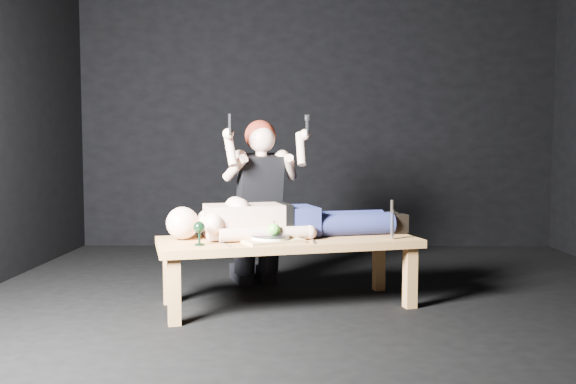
# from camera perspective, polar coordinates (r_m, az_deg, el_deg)

# --- Properties ---
(ground) EXTENTS (5.00, 5.00, 0.00)m
(ground) POSITION_cam_1_polar(r_m,az_deg,el_deg) (3.96, 3.95, -10.98)
(ground) COLOR black
(ground) RESTS_ON ground
(back_wall) EXTENTS (5.00, 0.00, 5.00)m
(back_wall) POSITION_cam_1_polar(r_m,az_deg,el_deg) (6.34, 2.74, 8.31)
(back_wall) COLOR black
(back_wall) RESTS_ON ground
(table) EXTENTS (1.79, 1.06, 0.45)m
(table) POSITION_cam_1_polar(r_m,az_deg,el_deg) (3.94, -0.01, -7.70)
(table) COLOR #AB8442
(table) RESTS_ON ground
(lying_man) EXTENTS (1.79, 0.96, 0.27)m
(lying_man) POSITION_cam_1_polar(r_m,az_deg,el_deg) (3.99, 0.35, -2.32)
(lying_man) COLOR #D8A98F
(lying_man) RESTS_ON table
(kneeling_woman) EXTENTS (0.89, 0.94, 1.28)m
(kneeling_woman) POSITION_cam_1_polar(r_m,az_deg,el_deg) (4.47, -2.97, -0.90)
(kneeling_woman) COLOR black
(kneeling_woman) RESTS_ON ground
(serving_tray) EXTENTS (0.44, 0.40, 0.02)m
(serving_tray) POSITION_cam_1_polar(r_m,az_deg,el_deg) (3.72, -1.67, -4.68)
(serving_tray) COLOR tan
(serving_tray) RESTS_ON table
(plate) EXTENTS (0.32, 0.32, 0.02)m
(plate) POSITION_cam_1_polar(r_m,az_deg,el_deg) (3.72, -1.67, -4.38)
(plate) COLOR white
(plate) RESTS_ON serving_tray
(apple) EXTENTS (0.08, 0.08, 0.08)m
(apple) POSITION_cam_1_polar(r_m,az_deg,el_deg) (3.72, -1.34, -3.63)
(apple) COLOR green
(apple) RESTS_ON plate
(goblet) EXTENTS (0.09, 0.09, 0.15)m
(goblet) POSITION_cam_1_polar(r_m,az_deg,el_deg) (3.63, -8.53, -3.96)
(goblet) COLOR black
(goblet) RESTS_ON table
(fork_flat) EXTENTS (0.09, 0.17, 0.01)m
(fork_flat) POSITION_cam_1_polar(r_m,az_deg,el_deg) (3.63, -6.02, -5.05)
(fork_flat) COLOR #B2B2B7
(fork_flat) RESTS_ON table
(knife_flat) EXTENTS (0.02, 0.18, 0.01)m
(knife_flat) POSITION_cam_1_polar(r_m,az_deg,el_deg) (3.74, 2.43, -4.77)
(knife_flat) COLOR #B2B2B7
(knife_flat) RESTS_ON table
(spoon_flat) EXTENTS (0.15, 0.12, 0.01)m
(spoon_flat) POSITION_cam_1_polar(r_m,az_deg,el_deg) (3.80, 0.22, -4.63)
(spoon_flat) COLOR #B2B2B7
(spoon_flat) RESTS_ON table
(carving_knife) EXTENTS (0.04, 0.04, 0.25)m
(carving_knife) POSITION_cam_1_polar(r_m,az_deg,el_deg) (3.90, 9.99, -2.62)
(carving_knife) COLOR #B2B2B7
(carving_knife) RESTS_ON table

